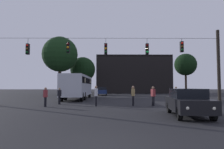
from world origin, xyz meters
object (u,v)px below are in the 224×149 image
at_px(pedestrian_trailing, 96,95).
at_px(pedestrian_near_bus, 45,96).
at_px(car_near_right, 188,102).
at_px(pedestrian_crossing_center, 133,95).
at_px(tree_behind_building, 186,65).
at_px(tree_left_silhouette, 83,70).
at_px(city_bus, 78,85).
at_px(pedestrian_crossing_right, 176,94).
at_px(tree_right_far, 60,54).
at_px(pedestrian_far_side, 59,95).
at_px(car_far_left, 102,91).
at_px(pedestrian_crossing_left, 153,95).

bearing_deg(pedestrian_trailing, pedestrian_near_bus, -172.74).
bearing_deg(pedestrian_near_bus, car_near_right, -28.87).
distance_m(pedestrian_crossing_center, tree_behind_building, 23.27).
bearing_deg(tree_left_silhouette, city_bus, -84.58).
bearing_deg(pedestrian_trailing, pedestrian_crossing_right, 25.28).
height_order(pedestrian_crossing_center, tree_right_far, tree_right_far).
bearing_deg(pedestrian_crossing_right, pedestrian_near_bus, -160.45).
bearing_deg(pedestrian_near_bus, pedestrian_far_side, 77.10).
height_order(pedestrian_crossing_center, tree_left_silhouette, tree_left_silhouette).
relative_size(pedestrian_crossing_center, pedestrian_far_side, 1.12).
bearing_deg(city_bus, pedestrian_crossing_right, -27.71).
height_order(car_far_left, pedestrian_crossing_center, pedestrian_crossing_center).
bearing_deg(pedestrian_far_side, tree_left_silhouette, 92.39).
relative_size(car_near_right, tree_right_far, 0.42).
height_order(pedestrian_near_bus, tree_right_far, tree_right_far).
distance_m(pedestrian_crossing_right, tree_behind_building, 18.27).
distance_m(pedestrian_crossing_right, pedestrian_trailing, 8.72).
bearing_deg(tree_left_silhouette, pedestrian_far_side, -87.61).
height_order(car_near_right, pedestrian_crossing_right, pedestrian_crossing_right).
distance_m(city_bus, pedestrian_crossing_center, 10.99).
height_order(city_bus, pedestrian_far_side, city_bus).
relative_size(pedestrian_crossing_left, pedestrian_far_side, 1.09).
xyz_separation_m(pedestrian_near_bus, pedestrian_far_side, (0.54, 2.36, -0.04)).
relative_size(city_bus, tree_left_silhouette, 1.44).
bearing_deg(pedestrian_crossing_center, pedestrian_far_side, 167.69).
bearing_deg(pedestrian_trailing, pedestrian_crossing_left, 1.27).
bearing_deg(car_far_left, pedestrian_near_bus, -99.90).
bearing_deg(tree_left_silhouette, pedestrian_trailing, -79.75).
height_order(pedestrian_crossing_left, pedestrian_near_bus, pedestrian_crossing_left).
relative_size(pedestrian_crossing_right, tree_behind_building, 0.21).
bearing_deg(pedestrian_far_side, tree_right_far, 103.89).
height_order(pedestrian_trailing, tree_right_far, tree_right_far).
bearing_deg(pedestrian_far_side, pedestrian_near_bus, -102.90).
distance_m(pedestrian_crossing_right, tree_left_silhouette, 24.72).
distance_m(pedestrian_trailing, tree_left_silhouette, 25.47).
bearing_deg(city_bus, tree_behind_building, 30.36).
bearing_deg(car_far_left, pedestrian_crossing_left, -75.89).
height_order(pedestrian_far_side, tree_left_silhouette, tree_left_silhouette).
xyz_separation_m(pedestrian_crossing_center, tree_right_far, (-11.12, 19.52, 6.49)).
height_order(car_near_right, tree_right_far, tree_right_far).
bearing_deg(city_bus, car_far_left, 76.64).
xyz_separation_m(pedestrian_crossing_left, tree_right_far, (-12.77, 19.81, 6.52)).
distance_m(pedestrian_crossing_left, tree_left_silhouette, 26.63).
relative_size(car_far_left, pedestrian_far_side, 2.90).
bearing_deg(pedestrian_near_bus, tree_behind_building, 47.20).
bearing_deg(tree_right_far, pedestrian_near_bus, -79.12).
distance_m(pedestrian_crossing_center, pedestrian_near_bus, 7.25).
relative_size(pedestrian_near_bus, tree_right_far, 0.15).
bearing_deg(pedestrian_crossing_left, pedestrian_crossing_right, 49.48).
xyz_separation_m(car_far_left, tree_left_silhouette, (-4.10, 4.11, 4.29)).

